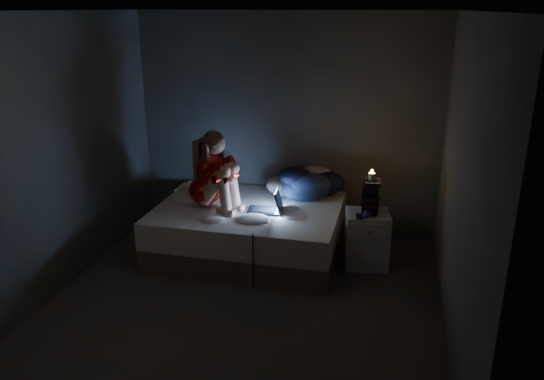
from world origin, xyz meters
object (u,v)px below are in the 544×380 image
(bed, at_px, (249,230))
(candle, at_px, (372,177))
(woman, at_px, (204,168))
(laptop, at_px, (264,200))
(phone, at_px, (358,216))
(nightstand, at_px, (367,239))

(bed, xyz_separation_m, candle, (1.31, -0.00, 0.72))
(woman, bearing_deg, bed, 27.11)
(bed, height_order, laptop, laptop)
(woman, xyz_separation_m, phone, (1.67, -0.04, -0.38))
(bed, height_order, candle, candle)
(woman, bearing_deg, nightstand, 19.00)
(bed, relative_size, candle, 24.86)
(nightstand, bearing_deg, laptop, 175.54)
(woman, relative_size, phone, 6.22)
(candle, relative_size, phone, 0.57)
(bed, relative_size, phone, 14.21)
(bed, xyz_separation_m, phone, (1.20, -0.12, 0.33))
(laptop, height_order, nightstand, laptop)
(laptop, bearing_deg, nightstand, -0.66)
(phone, bearing_deg, nightstand, 46.91)
(bed, relative_size, laptop, 5.48)
(nightstand, bearing_deg, phone, -139.33)
(woman, height_order, nightstand, woman)
(bed, height_order, woman, woman)
(laptop, distance_m, phone, 1.00)
(laptop, height_order, phone, laptop)
(nightstand, relative_size, candle, 7.46)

